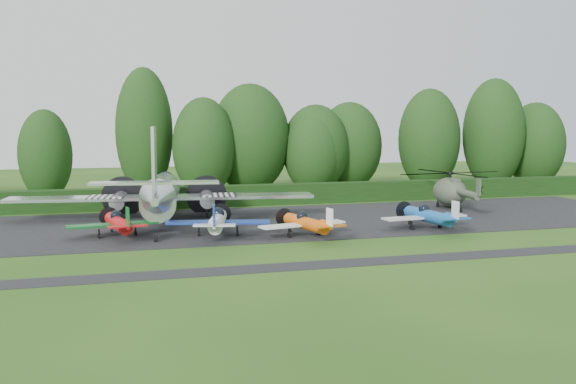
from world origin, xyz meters
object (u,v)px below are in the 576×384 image
object	(u,v)px
light_plane_orange	(306,223)
helicopter	(450,189)
light_plane_red	(118,223)
light_plane_blue	(428,216)
sign_board	(476,186)
transport_plane	(163,194)
light_plane_white	(218,221)

from	to	relation	value
light_plane_orange	helicopter	distance (m)	20.77
light_plane_red	light_plane_orange	size ratio (longest dim) A/B	1.05
light_plane_blue	sign_board	xyz separation A→B (m)	(14.96, 17.33, 0.17)
transport_plane	sign_board	world-z (taller)	transport_plane
light_plane_red	helicopter	size ratio (longest dim) A/B	0.57
light_plane_white	light_plane_orange	size ratio (longest dim) A/B	1.14
sign_board	light_plane_red	bearing A→B (deg)	-164.67
light_plane_red	sign_board	distance (m)	40.06
transport_plane	light_plane_red	world-z (taller)	transport_plane
light_plane_orange	helicopter	xyz separation A→B (m)	(17.63, 10.95, 0.81)
light_plane_white	transport_plane	bearing A→B (deg)	97.27
light_plane_white	light_plane_orange	xyz separation A→B (m)	(5.90, -1.83, -0.14)
light_plane_white	helicopter	world-z (taller)	helicopter
transport_plane	light_plane_orange	bearing A→B (deg)	-55.94
sign_board	light_plane_blue	bearing A→B (deg)	-136.66
light_plane_blue	light_plane_orange	bearing A→B (deg)	-171.53
light_plane_blue	light_plane_white	bearing A→B (deg)	-179.35
transport_plane	sign_board	size ratio (longest dim) A/B	7.57
transport_plane	light_plane_orange	distance (m)	13.55
transport_plane	light_plane_orange	xyz separation A→B (m)	(8.98, -10.08, -1.21)
light_plane_orange	light_plane_white	bearing A→B (deg)	175.08
light_plane_red	light_plane_orange	bearing A→B (deg)	-5.17
light_plane_red	transport_plane	bearing A→B (deg)	71.18
light_plane_white	sign_board	xyz separation A→B (m)	(30.63, 16.02, 0.09)
light_plane_orange	light_plane_blue	size ratio (longest dim) A/B	0.95
light_plane_red	sign_board	size ratio (longest dim) A/B	2.15
light_plane_blue	light_plane_red	bearing A→B (deg)	178.19
light_plane_orange	sign_board	xyz separation A→B (m)	(24.72, 17.85, 0.23)
helicopter	transport_plane	bearing A→B (deg)	171.72
light_plane_red	sign_board	world-z (taller)	light_plane_red
light_plane_red	light_plane_orange	xyz separation A→B (m)	(12.63, -3.37, -0.05)
light_plane_red	light_plane_blue	xyz separation A→B (m)	(22.39, -2.85, 0.00)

